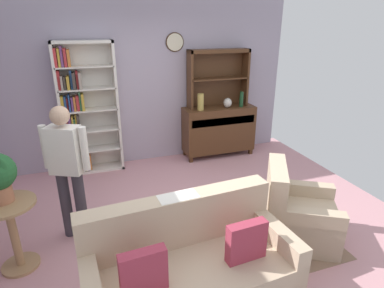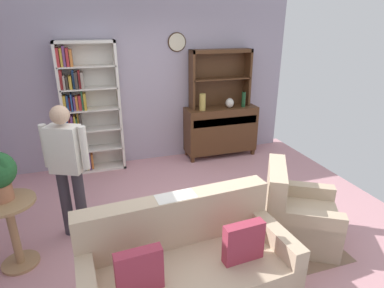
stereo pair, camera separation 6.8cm
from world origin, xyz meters
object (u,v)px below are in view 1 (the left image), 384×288
Objects in this scene: vase_tall at (201,102)px; vase_round at (228,103)px; bookshelf at (84,110)px; sideboard at (219,129)px; plant_stand at (13,229)px; sideboard_hutch at (218,70)px; bottle_wine at (241,99)px; couch_floral at (190,269)px; armchair_floral at (296,215)px; person_reading at (67,165)px.

vase_tall reaches higher than vase_round.
bookshelf reaches higher than sideboard.
plant_stand is at bearing -146.36° from sideboard.
sideboard_hutch reaches higher than plant_stand.
bottle_wine is (2.69, -0.17, 0.01)m from bookshelf.
bookshelf is 2.44m from vase_round.
couch_floral is (-1.57, -3.00, -0.20)m from sideboard.
bookshelf reaches higher than sideboard_hutch.
vase_tall reaches higher than armchair_floral.
sideboard_hutch reaches higher than vase_round.
sideboard is 0.68m from bottle_wine.
sideboard is 3.72m from plant_stand.
sideboard is 2.58m from armchair_floral.
vase_round is at bearing 31.56° from person_reading.
armchair_floral is at bearing -102.17° from bottle_wine.
armchair_floral is at bearing -19.83° from person_reading.
plant_stand is (-3.09, -2.06, -0.05)m from sideboard.
sideboard_hutch reaches higher than vase_tall.
sideboard is 4.54× the size of vase_tall.
plant_stand is (-3.48, -1.97, -0.60)m from bottle_wine.
sideboard_hutch is 0.60m from vase_round.
sideboard is at bearing 33.64° from plant_stand.
vase_round is at bearing 175.05° from bottle_wine.
vase_tall is 0.78m from bottle_wine.
bottle_wine is at bearing -0.66° from vase_tall.
sideboard is 0.83× the size of person_reading.
sideboard_hutch reaches higher than bottle_wine.
vase_round is 0.09× the size of couch_floral.
person_reading is at bearing 126.73° from couch_floral.
person_reading is (-2.15, -1.63, -0.16)m from vase_tall.
sideboard_hutch is 0.71× the size of person_reading.
person_reading is (-0.24, -1.79, -0.13)m from bookshelf.
bottle_wine reaches higher than vase_round.
person_reading reaches higher than plant_stand.
vase_round is (0.13, -0.07, 0.50)m from sideboard.
couch_floral is at bearing -53.27° from person_reading.
vase_round reaches higher than plant_stand.
vase_round is 0.27m from bottle_wine.
vase_round is 0.16× the size of armchair_floral.
vase_round is 0.11× the size of person_reading.
sideboard_hutch is at bearing 63.11° from couch_floral.
bookshelf is at bearing 129.13° from armchair_floral.
bookshelf reaches higher than plant_stand.
bookshelf reaches higher than couch_floral.
sideboard_hutch is 0.66m from vase_tall.
plant_stand is 0.80m from person_reading.
vase_tall is 0.38× the size of plant_stand.
bookshelf is 1.92m from vase_tall.
person_reading is (0.56, 0.35, 0.45)m from plant_stand.
person_reading reaches higher than bottle_wine.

